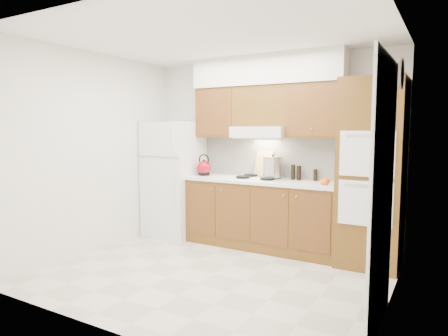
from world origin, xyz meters
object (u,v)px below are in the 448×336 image
stock_pot (273,167)px  oven_cabinet (371,174)px  kettle (204,168)px  fridge (174,179)px

stock_pot → oven_cabinet: bearing=-4.0°
stock_pot → kettle: bearing=-174.4°
oven_cabinet → kettle: bearing=-179.7°
fridge → kettle: 0.56m
stock_pot → fridge: bearing=-175.4°
oven_cabinet → kettle: oven_cabinet is taller
fridge → stock_pot: 1.58m
oven_cabinet → kettle: size_ratio=10.56×
fridge → stock_pot: (1.56, 0.13, 0.25)m
kettle → stock_pot: 1.04m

